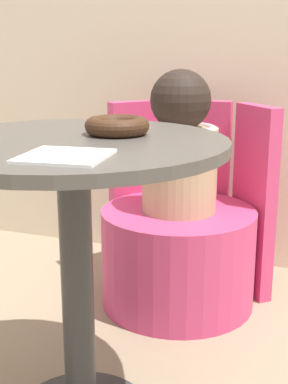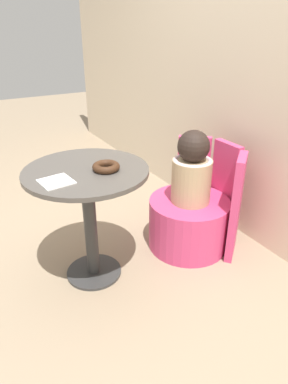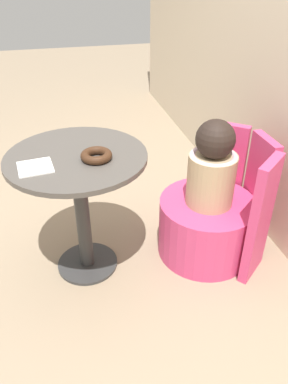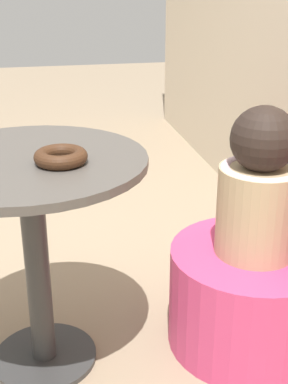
% 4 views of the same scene
% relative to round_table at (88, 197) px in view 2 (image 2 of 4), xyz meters
% --- Properties ---
extents(ground_plane, '(12.00, 12.00, 0.00)m').
position_rel_round_table_xyz_m(ground_plane, '(0.04, 0.05, -0.54)').
color(ground_plane, gray).
extents(back_wall, '(6.00, 0.06, 2.40)m').
position_rel_round_table_xyz_m(back_wall, '(0.04, 1.18, 0.66)').
color(back_wall, beige).
rests_on(back_wall, ground_plane).
extents(round_table, '(0.69, 0.69, 0.71)m').
position_rel_round_table_xyz_m(round_table, '(0.00, 0.00, 0.00)').
color(round_table, '#333333').
rests_on(round_table, ground_plane).
extents(tub_chair, '(0.55, 0.55, 0.35)m').
position_rel_round_table_xyz_m(tub_chair, '(0.05, 0.69, -0.36)').
color(tub_chair, '#D13D70').
rests_on(tub_chair, ground_plane).
extents(booth_backrest, '(0.64, 0.24, 0.70)m').
position_rel_round_table_xyz_m(booth_backrest, '(0.05, 0.92, -0.19)').
color(booth_backrest, '#D13D70').
rests_on(booth_backrest, ground_plane).
extents(child_figure, '(0.26, 0.26, 0.48)m').
position_rel_round_table_xyz_m(child_figure, '(0.05, 0.69, 0.03)').
color(child_figure, tan).
rests_on(child_figure, tub_chair).
extents(donut, '(0.15, 0.15, 0.04)m').
position_rel_round_table_xyz_m(donut, '(0.07, 0.09, 0.19)').
color(donut, '#3D2314').
rests_on(donut, round_table).
extents(paper_napkin, '(0.17, 0.17, 0.01)m').
position_rel_round_table_xyz_m(paper_napkin, '(0.08, -0.19, 0.17)').
color(paper_napkin, white).
rests_on(paper_napkin, round_table).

